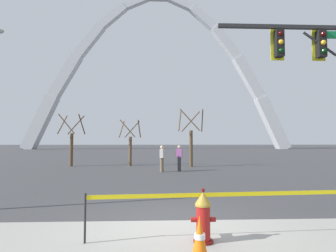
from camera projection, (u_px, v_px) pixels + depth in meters
name	position (u px, v px, depth m)	size (l,w,h in m)	color
ground_plane	(170.00, 221.00, 6.31)	(240.00, 240.00, 0.00)	#3D3D3F
fire_hydrant	(203.00, 217.00, 5.03)	(0.46, 0.48, 0.99)	#5E0F0D
caution_tape_barrier	(220.00, 205.00, 5.25)	(5.11, 0.38, 0.91)	#232326
traffic_cone_by_hydrant	(200.00, 240.00, 4.16)	(0.36, 0.36, 0.73)	black
traffic_signal_gantry	(330.00, 74.00, 8.85)	(5.02, 0.44, 6.00)	#232326
monument_arch	(158.00, 77.00, 61.89)	(60.00, 2.53, 36.27)	silver
tree_far_left	(71.00, 143.00, 20.06)	(1.77, 1.78, 3.82)	brown
tree_left_mid	(130.00, 145.00, 20.47)	(1.60, 1.61, 3.44)	brown
tree_center_left	(191.00, 141.00, 19.76)	(1.90, 1.92, 4.13)	brown
pedestrian_walking_left	(162.00, 158.00, 16.37)	(0.27, 0.38, 1.59)	brown
pedestrian_standing_center	(179.00, 158.00, 16.81)	(0.38, 0.29, 1.59)	#38383D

